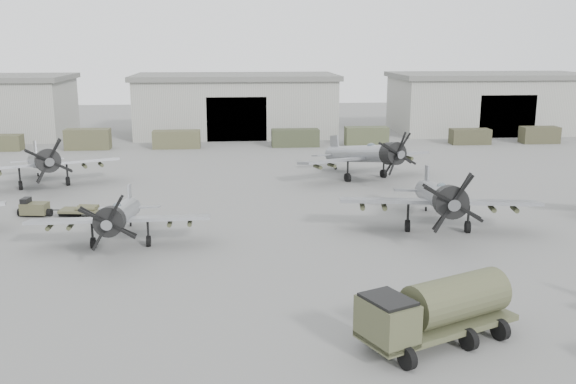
# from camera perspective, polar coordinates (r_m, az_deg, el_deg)

# --- Properties ---
(ground) EXTENTS (220.00, 220.00, 0.00)m
(ground) POSITION_cam_1_polar(r_m,az_deg,el_deg) (34.55, -3.58, -9.30)
(ground) COLOR slate
(ground) RESTS_ON ground
(hangar_center) EXTENTS (29.00, 14.80, 8.70)m
(hangar_center) POSITION_cam_1_polar(r_m,az_deg,el_deg) (94.30, -4.64, 7.77)
(hangar_center) COLOR #9A9A90
(hangar_center) RESTS_ON ground
(hangar_right) EXTENTS (29.00, 14.80, 8.70)m
(hangar_right) POSITION_cam_1_polar(r_m,az_deg,el_deg) (101.92, 17.45, 7.62)
(hangar_right) COLOR #9A9A90
(hangar_right) RESTS_ON ground
(support_truck_2) EXTENTS (5.54, 2.20, 2.58)m
(support_truck_2) POSITION_cam_1_polar(r_m,az_deg,el_deg) (84.74, -17.37, 4.51)
(support_truck_2) COLOR #45442D
(support_truck_2) RESTS_ON ground
(support_truck_3) EXTENTS (5.96, 2.20, 2.25)m
(support_truck_3) POSITION_cam_1_polar(r_m,az_deg,el_deg) (83.11, -9.87, 4.64)
(support_truck_3) COLOR #494830
(support_truck_3) RESTS_ON ground
(support_truck_4) EXTENTS (6.10, 2.20, 2.24)m
(support_truck_4) POSITION_cam_1_polar(r_m,az_deg,el_deg) (83.21, 0.65, 4.84)
(support_truck_4) COLOR #343925
(support_truck_4) RESTS_ON ground
(support_truck_5) EXTENTS (5.57, 2.20, 2.43)m
(support_truck_5) POSITION_cam_1_polar(r_m,az_deg,el_deg) (84.62, 6.99, 4.95)
(support_truck_5) COLOR #3F442D
(support_truck_5) RESTS_ON ground
(support_truck_6) EXTENTS (5.17, 2.20, 2.01)m
(support_truck_6) POSITION_cam_1_polar(r_m,az_deg,el_deg) (88.59, 15.87, 4.77)
(support_truck_6) COLOR #393825
(support_truck_6) RESTS_ON ground
(support_truck_7) EXTENTS (4.96, 2.20, 2.20)m
(support_truck_7) POSITION_cam_1_polar(r_m,az_deg,el_deg) (92.41, 21.45, 4.75)
(support_truck_7) COLOR #3B3926
(support_truck_7) RESTS_ON ground
(aircraft_mid_1) EXTENTS (11.85, 10.66, 4.76)m
(aircraft_mid_1) POSITION_cam_1_polar(r_m,az_deg,el_deg) (43.20, -14.79, -2.06)
(aircraft_mid_1) COLOR #93969B
(aircraft_mid_1) RESTS_ON ground
(aircraft_mid_2) EXTENTS (14.15, 12.73, 5.62)m
(aircraft_mid_2) POSITION_cam_1_polar(r_m,az_deg,el_deg) (46.25, 13.31, -0.48)
(aircraft_mid_2) COLOR gray
(aircraft_mid_2) RESTS_ON ground
(aircraft_far_0) EXTENTS (13.59, 12.28, 5.51)m
(aircraft_far_0) POSITION_cam_1_polar(r_m,az_deg,el_deg) (63.21, -20.96, 2.57)
(aircraft_far_0) COLOR gray
(aircraft_far_0) RESTS_ON ground
(aircraft_far_1) EXTENTS (13.74, 12.42, 5.57)m
(aircraft_far_1) POSITION_cam_1_polar(r_m,az_deg,el_deg) (62.97, 7.05, 3.33)
(aircraft_far_1) COLOR gray
(aircraft_far_1) RESTS_ON ground
(fuel_tanker) EXTENTS (7.95, 5.57, 2.93)m
(fuel_tanker) POSITION_cam_1_polar(r_m,az_deg,el_deg) (29.71, 13.11, -9.99)
(fuel_tanker) COLOR #44462E
(fuel_tanker) RESTS_ON ground
(tug_trailer) EXTENTS (7.36, 2.36, 1.46)m
(tug_trailer) POSITION_cam_1_polar(r_m,az_deg,el_deg) (52.95, -20.03, -1.45)
(tug_trailer) COLOR #45442D
(tug_trailer) RESTS_ON ground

